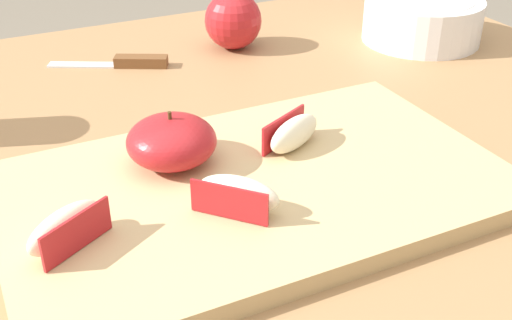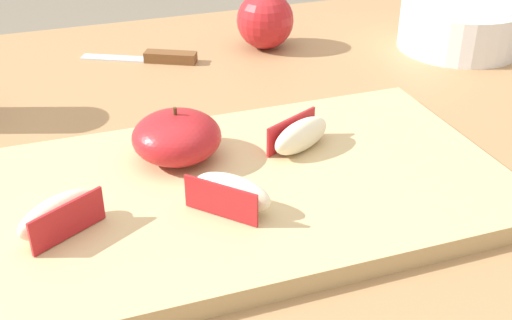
{
  "view_description": "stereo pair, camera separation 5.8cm",
  "coord_description": "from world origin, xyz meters",
  "views": [
    {
      "loc": [
        -0.17,
        -0.53,
        1.07
      ],
      "look_at": [
        0.05,
        -0.08,
        0.78
      ],
      "focal_mm": 45.92,
      "sensor_mm": 36.0,
      "label": 1
    },
    {
      "loc": [
        -0.12,
        -0.55,
        1.07
      ],
      "look_at": [
        0.05,
        -0.08,
        0.78
      ],
      "focal_mm": 45.92,
      "sensor_mm": 36.0,
      "label": 2
    }
  ],
  "objects": [
    {
      "name": "whole_apple_crimson",
      "position": [
        0.19,
        0.28,
        0.78
      ],
      "size": [
        0.08,
        0.08,
        0.09
      ],
      "color": "#B21E23",
      "rests_on": "dining_table"
    },
    {
      "name": "ceramic_fruit_bowl",
      "position": [
        0.45,
        0.19,
        0.77
      ],
      "size": [
        0.17,
        0.17,
        0.06
      ],
      "color": "white",
      "rests_on": "dining_table"
    },
    {
      "name": "paring_knife",
      "position": [
        0.04,
        0.28,
        0.74
      ],
      "size": [
        0.15,
        0.09,
        0.01
      ],
      "color": "silver",
      "rests_on": "dining_table"
    },
    {
      "name": "cutting_board",
      "position": [
        0.05,
        -0.08,
        0.75
      ],
      "size": [
        0.45,
        0.28,
        0.02
      ],
      "color": "tan",
      "rests_on": "dining_table"
    },
    {
      "name": "apple_wedge_middle",
      "position": [
        -0.13,
        -0.1,
        0.77
      ],
      "size": [
        0.07,
        0.06,
        0.03
      ],
      "color": "#F4EACC",
      "rests_on": "cutting_board"
    },
    {
      "name": "apple_half_skin_up",
      "position": [
        -0.01,
        -0.02,
        0.78
      ],
      "size": [
        0.08,
        0.08,
        0.05
      ],
      "color": "#B21E23",
      "rests_on": "cutting_board"
    },
    {
      "name": "apple_wedge_left",
      "position": [
        0.01,
        -0.12,
        0.77
      ],
      "size": [
        0.07,
        0.07,
        0.03
      ],
      "color": "#F4EACC",
      "rests_on": "cutting_board"
    },
    {
      "name": "dining_table",
      "position": [
        0.0,
        0.0,
        0.64
      ],
      "size": [
        1.23,
        0.94,
        0.74
      ],
      "color": "#9E754C",
      "rests_on": "ground_plane"
    },
    {
      "name": "apple_wedge_front",
      "position": [
        0.11,
        -0.04,
        0.77
      ],
      "size": [
        0.07,
        0.05,
        0.03
      ],
      "color": "#F4EACC",
      "rests_on": "cutting_board"
    }
  ]
}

